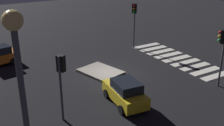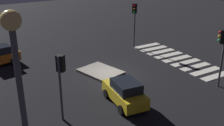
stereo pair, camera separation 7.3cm
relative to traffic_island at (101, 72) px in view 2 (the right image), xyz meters
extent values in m
plane|color=black|center=(-0.82, -0.62, -0.09)|extent=(80.00, 80.00, 0.00)
cube|color=gray|center=(0.00, 0.00, 0.00)|extent=(3.88, 3.29, 0.18)
cylinder|color=black|center=(5.56, 5.74, 0.22)|extent=(0.33, 0.64, 0.61)
cylinder|color=black|center=(7.13, 6.03, 0.22)|extent=(0.33, 0.64, 0.61)
cube|color=gold|center=(-5.21, 1.06, 0.56)|extent=(3.90, 2.01, 0.77)
cube|color=black|center=(-5.44, 1.08, 1.25)|extent=(2.07, 1.66, 0.62)
cylinder|color=black|center=(-3.97, 1.71, 0.21)|extent=(0.62, 0.28, 0.60)
cylinder|color=black|center=(-4.14, 0.14, 0.21)|extent=(0.62, 0.28, 0.60)
cylinder|color=black|center=(-6.28, 1.97, 0.21)|extent=(0.62, 0.28, 0.60)
cylinder|color=black|center=(-6.45, 0.40, 0.21)|extent=(0.62, 0.28, 0.60)
sphere|color=#F2EABF|center=(-3.34, 1.29, 0.56)|extent=(0.20, 0.20, 0.20)
sphere|color=#F2EABF|center=(-3.44, 0.41, 0.56)|extent=(0.20, 0.20, 0.20)
cylinder|color=#47474C|center=(-6.70, -6.29, 2.05)|extent=(0.14, 0.14, 4.28)
cube|color=black|center=(-6.57, -6.16, 3.71)|extent=(0.54, 0.54, 0.96)
sphere|color=red|center=(-6.43, -6.02, 4.01)|extent=(0.22, 0.22, 0.22)
sphere|color=orange|center=(-6.43, -6.02, 3.71)|extent=(0.22, 0.22, 0.22)
sphere|color=green|center=(-6.43, -6.02, 3.41)|extent=(0.22, 0.22, 0.22)
cylinder|color=#47474C|center=(4.02, -6.19, 2.22)|extent=(0.14, 0.14, 4.62)
cube|color=black|center=(3.90, -6.06, 4.05)|extent=(0.54, 0.53, 0.96)
sphere|color=red|center=(3.77, -5.91, 4.35)|extent=(0.22, 0.22, 0.22)
sphere|color=orange|center=(3.77, -5.91, 4.05)|extent=(0.22, 0.22, 0.22)
sphere|color=green|center=(3.77, -5.91, 3.75)|extent=(0.22, 0.22, 0.22)
cylinder|color=#47474C|center=(-5.00, 5.27, 1.91)|extent=(0.14, 0.14, 4.00)
cube|color=black|center=(-4.90, 5.12, 3.43)|extent=(0.54, 0.52, 0.96)
sphere|color=red|center=(-4.78, 4.96, 3.73)|extent=(0.22, 0.22, 0.22)
sphere|color=orange|center=(-4.78, 4.96, 3.43)|extent=(0.22, 0.22, 0.22)
sphere|color=green|center=(-4.78, 4.96, 3.13)|extent=(0.22, 0.22, 0.22)
sphere|color=#F9D172|center=(-11.16, 8.58, 7.44)|extent=(0.56, 0.56, 0.56)
cube|color=silver|center=(-5.42, -7.73, -0.08)|extent=(0.70, 3.20, 0.02)
cube|color=silver|center=(-4.27, -7.73, -0.08)|extent=(0.70, 3.20, 0.02)
cube|color=silver|center=(-3.12, -7.73, -0.08)|extent=(0.70, 3.20, 0.02)
cube|color=silver|center=(-1.97, -7.73, -0.08)|extent=(0.70, 3.20, 0.02)
cube|color=silver|center=(-0.82, -7.73, -0.08)|extent=(0.70, 3.20, 0.02)
cube|color=silver|center=(0.33, -7.73, -0.08)|extent=(0.70, 3.20, 0.02)
cube|color=silver|center=(1.48, -7.73, -0.08)|extent=(0.70, 3.20, 0.02)
cube|color=silver|center=(2.63, -7.73, -0.08)|extent=(0.70, 3.20, 0.02)
cube|color=silver|center=(3.78, -7.73, -0.08)|extent=(0.70, 3.20, 0.02)
camera|label=1|loc=(-18.45, 9.98, 9.01)|focal=44.18mm
camera|label=2|loc=(-18.49, 9.92, 9.01)|focal=44.18mm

